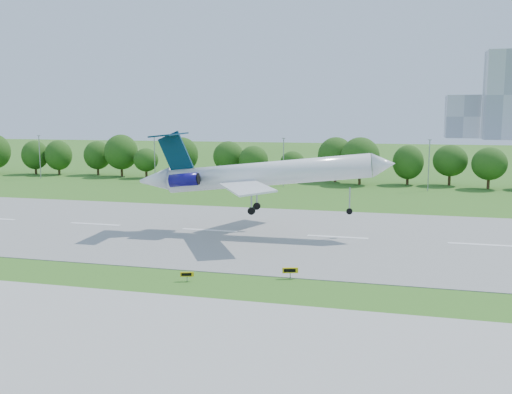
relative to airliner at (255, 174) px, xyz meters
name	(u,v)px	position (x,y,z in m)	size (l,w,h in m)	color
ground	(311,287)	(12.63, -24.86, -9.19)	(600.00, 600.00, 0.00)	#326119
runway	(338,237)	(12.63, 0.14, -9.15)	(400.00, 45.00, 0.08)	gray
taxiway	(275,355)	(12.63, -42.86, -9.15)	(400.00, 23.00, 0.08)	#ADADA8
tree_line	(367,160)	(12.63, 67.14, -3.00)	(288.40, 8.40, 10.40)	#382314
light_poles	(354,163)	(10.13, 57.14, -2.85)	(175.90, 0.25, 12.19)	gray
airliner	(255,174)	(0.00, 0.00, 0.00)	(39.38, 28.48, 12.29)	white
taxi_sign_left	(290,271)	(9.87, -22.46, -8.28)	(1.74, 0.71, 1.24)	gray
taxi_sign_centre	(187,274)	(-0.86, -26.30, -8.43)	(1.46, 0.59, 1.04)	gray
service_vehicle_a	(179,183)	(-33.80, 52.85, -8.63)	(1.20, 3.44, 1.13)	white
service_vehicle_b	(248,185)	(-15.29, 52.11, -8.61)	(1.37, 3.41, 1.16)	silver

